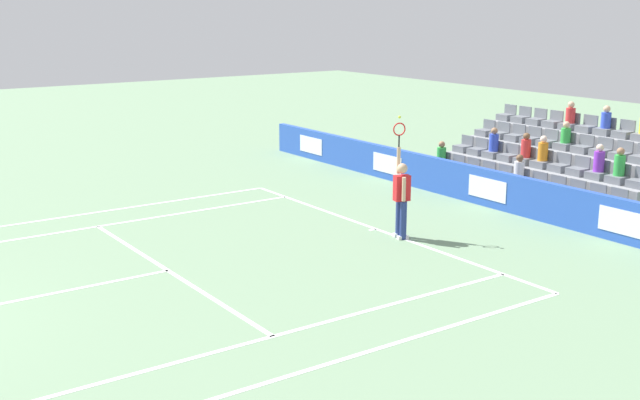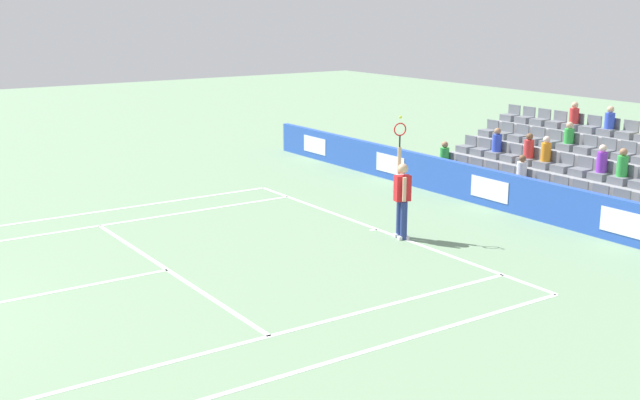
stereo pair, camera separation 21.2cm
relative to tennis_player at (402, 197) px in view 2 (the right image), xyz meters
name	(u,v)px [view 2 (the right image)]	position (x,y,z in m)	size (l,w,h in m)	color
line_baseline	(377,229)	(0.90, 0.01, -0.99)	(10.97, 0.10, 0.01)	white
line_service	(168,270)	(0.90, 5.50, -0.99)	(8.23, 0.10, 0.01)	white
line_centre_service	(6,301)	(0.90, 8.70, -0.99)	(0.10, 6.40, 0.01)	white
line_singles_sideline_left	(81,228)	(5.02, 5.96, -0.99)	(0.10, 11.89, 0.01)	white
line_singles_sideline_right	(245,342)	(-3.21, 5.96, -0.99)	(0.10, 11.89, 0.01)	white
line_doubles_sideline_left	(64,217)	(6.39, 5.96, -0.99)	(0.10, 11.89, 0.01)	white
line_doubles_sideline_right	(290,374)	(-4.58, 5.96, -0.99)	(0.10, 11.89, 0.01)	white
line_centre_mark	(374,230)	(0.90, 0.11, -0.99)	(0.10, 0.20, 0.01)	white
sponsor_barrier	(492,189)	(0.90, -3.92, -0.48)	(21.08, 0.22, 1.02)	blue
tennis_player	(402,197)	(0.00, 0.00, 0.00)	(0.51, 0.42, 2.85)	navy
stadium_stand	(565,170)	(0.90, -6.86, -0.31)	(6.82, 3.80, 2.53)	gray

